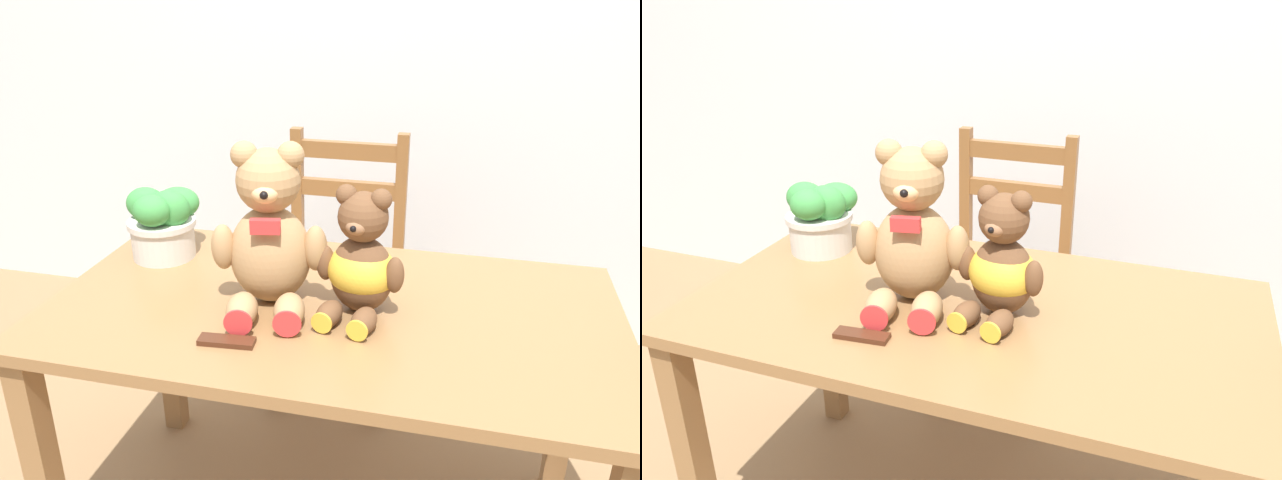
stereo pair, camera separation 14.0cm
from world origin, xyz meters
The scene contains 7 objects.
wall_back centered at (0.00, 1.63, 1.30)m, with size 8.00×0.04×2.60m, color silver.
dining_table centered at (0.00, 0.37, 0.61)m, with size 1.33×0.74×0.72m.
wooden_chair_behind centered at (-0.13, 1.09, 0.47)m, with size 0.42×0.39×0.94m.
teddy_bear_left centered at (-0.14, 0.35, 0.88)m, with size 0.27×0.29×0.38m.
teddy_bear_right centered at (0.07, 0.36, 0.84)m, with size 0.21×0.23×0.30m.
potted_plant centered at (-0.51, 0.54, 0.82)m, with size 0.20×0.22×0.19m.
chocolate_bar centered at (-0.18, 0.15, 0.72)m, with size 0.12×0.04×0.01m, color #472314.
Camera 2 is at (0.42, -0.85, 1.43)m, focal length 35.00 mm.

